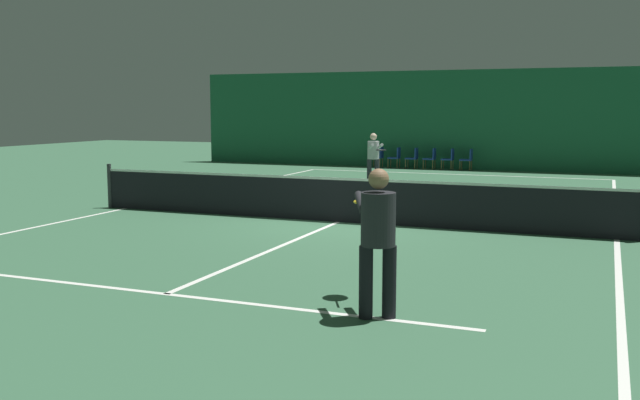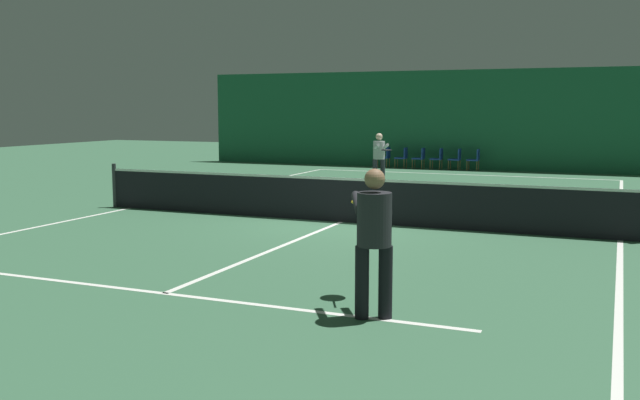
{
  "view_description": "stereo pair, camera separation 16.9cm",
  "coord_description": "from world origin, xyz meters",
  "px_view_note": "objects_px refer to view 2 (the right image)",
  "views": [
    {
      "loc": [
        5.27,
        -14.05,
        2.42
      ],
      "look_at": [
        1.15,
        -3.88,
        1.0
      ],
      "focal_mm": 40.0,
      "sensor_mm": 36.0,
      "label": 1
    },
    {
      "loc": [
        5.42,
        -13.99,
        2.42
      ],
      "look_at": [
        1.15,
        -3.88,
        1.0
      ],
      "focal_mm": 40.0,
      "sensor_mm": 36.0,
      "label": 2
    }
  ],
  "objects_px": {
    "player_far": "(379,155)",
    "courtside_chair_1": "(403,156)",
    "tennis_net": "(341,198)",
    "courtside_chair_4": "(456,158)",
    "courtside_chair_0": "(385,156)",
    "courtside_chair_2": "(420,157)",
    "courtside_chair_5": "(475,158)",
    "player_near": "(374,231)",
    "courtside_chair_3": "(438,157)"
  },
  "relations": [
    {
      "from": "player_near",
      "to": "courtside_chair_4",
      "type": "distance_m",
      "value": 20.31
    },
    {
      "from": "courtside_chair_0",
      "to": "courtside_chair_4",
      "type": "xyz_separation_m",
      "value": [
        2.9,
        0.0,
        0.0
      ]
    },
    {
      "from": "player_near",
      "to": "player_far",
      "type": "distance_m",
      "value": 14.69
    },
    {
      "from": "player_far",
      "to": "courtside_chair_4",
      "type": "bearing_deg",
      "value": 137.41
    },
    {
      "from": "courtside_chair_0",
      "to": "courtside_chair_2",
      "type": "relative_size",
      "value": 1.0
    },
    {
      "from": "player_far",
      "to": "courtside_chair_1",
      "type": "xyz_separation_m",
      "value": [
        -0.99,
        6.05,
        -0.46
      ]
    },
    {
      "from": "courtside_chair_5",
      "to": "player_far",
      "type": "bearing_deg",
      "value": -17.47
    },
    {
      "from": "tennis_net",
      "to": "player_far",
      "type": "height_order",
      "value": "player_far"
    },
    {
      "from": "courtside_chair_1",
      "to": "player_far",
      "type": "bearing_deg",
      "value": 9.33
    },
    {
      "from": "courtside_chair_2",
      "to": "player_near",
      "type": "bearing_deg",
      "value": 13.46
    },
    {
      "from": "player_near",
      "to": "courtside_chair_2",
      "type": "xyz_separation_m",
      "value": [
        -4.79,
        20.02,
        -0.53
      ]
    },
    {
      "from": "tennis_net",
      "to": "player_near",
      "type": "distance_m",
      "value": 6.98
    },
    {
      "from": "player_far",
      "to": "courtside_chair_3",
      "type": "distance_m",
      "value": 6.08
    },
    {
      "from": "courtside_chair_0",
      "to": "courtside_chair_1",
      "type": "xyz_separation_m",
      "value": [
        0.72,
        0.0,
        0.0
      ]
    },
    {
      "from": "courtside_chair_3",
      "to": "courtside_chair_5",
      "type": "height_order",
      "value": "same"
    },
    {
      "from": "player_near",
      "to": "player_far",
      "type": "xyz_separation_m",
      "value": [
        -4.52,
        13.98,
        -0.07
      ]
    },
    {
      "from": "player_near",
      "to": "courtside_chair_3",
      "type": "relative_size",
      "value": 2.07
    },
    {
      "from": "player_far",
      "to": "courtside_chair_2",
      "type": "xyz_separation_m",
      "value": [
        -0.27,
        6.05,
        -0.46
      ]
    },
    {
      "from": "courtside_chair_4",
      "to": "courtside_chair_1",
      "type": "bearing_deg",
      "value": -90.0
    },
    {
      "from": "courtside_chair_1",
      "to": "courtside_chair_0",
      "type": "bearing_deg",
      "value": -90.0
    },
    {
      "from": "tennis_net",
      "to": "courtside_chair_0",
      "type": "xyz_separation_m",
      "value": [
        -3.38,
        13.68,
        -0.03
      ]
    },
    {
      "from": "player_far",
      "to": "courtside_chair_3",
      "type": "relative_size",
      "value": 1.93
    },
    {
      "from": "player_near",
      "to": "courtside_chair_3",
      "type": "distance_m",
      "value": 20.44
    },
    {
      "from": "courtside_chair_2",
      "to": "courtside_chair_3",
      "type": "height_order",
      "value": "same"
    },
    {
      "from": "courtside_chair_0",
      "to": "courtside_chair_2",
      "type": "distance_m",
      "value": 1.45
    },
    {
      "from": "player_near",
      "to": "courtside_chair_1",
      "type": "relative_size",
      "value": 2.07
    },
    {
      "from": "player_far",
      "to": "courtside_chair_1",
      "type": "distance_m",
      "value": 6.14
    },
    {
      "from": "courtside_chair_2",
      "to": "courtside_chair_5",
      "type": "height_order",
      "value": "same"
    },
    {
      "from": "courtside_chair_0",
      "to": "courtside_chair_3",
      "type": "bearing_deg",
      "value": 90.0
    },
    {
      "from": "courtside_chair_2",
      "to": "courtside_chair_4",
      "type": "distance_m",
      "value": 1.45
    },
    {
      "from": "courtside_chair_2",
      "to": "courtside_chair_3",
      "type": "relative_size",
      "value": 1.0
    },
    {
      "from": "courtside_chair_3",
      "to": "player_near",
      "type": "bearing_deg",
      "value": 11.48
    },
    {
      "from": "tennis_net",
      "to": "courtside_chair_4",
      "type": "distance_m",
      "value": 13.69
    },
    {
      "from": "courtside_chair_4",
      "to": "tennis_net",
      "type": "bearing_deg",
      "value": 2.02
    },
    {
      "from": "courtside_chair_1",
      "to": "courtside_chair_5",
      "type": "bearing_deg",
      "value": 90.0
    },
    {
      "from": "courtside_chair_0",
      "to": "courtside_chair_2",
      "type": "height_order",
      "value": "same"
    },
    {
      "from": "courtside_chair_3",
      "to": "courtside_chair_4",
      "type": "height_order",
      "value": "same"
    },
    {
      "from": "courtside_chair_0",
      "to": "courtside_chair_2",
      "type": "xyz_separation_m",
      "value": [
        1.45,
        0.0,
        0.0
      ]
    },
    {
      "from": "courtside_chair_4",
      "to": "courtside_chair_5",
      "type": "xyz_separation_m",
      "value": [
        0.72,
        0.0,
        0.0
      ]
    },
    {
      "from": "courtside_chair_1",
      "to": "courtside_chair_4",
      "type": "relative_size",
      "value": 1.0
    },
    {
      "from": "courtside_chair_1",
      "to": "courtside_chair_4",
      "type": "xyz_separation_m",
      "value": [
        2.17,
        0.0,
        0.0
      ]
    },
    {
      "from": "tennis_net",
      "to": "courtside_chair_2",
      "type": "xyz_separation_m",
      "value": [
        -1.93,
        13.68,
        -0.03
      ]
    },
    {
      "from": "tennis_net",
      "to": "player_far",
      "type": "distance_m",
      "value": 7.82
    },
    {
      "from": "player_far",
      "to": "courtside_chair_4",
      "type": "distance_m",
      "value": 6.18
    },
    {
      "from": "courtside_chair_2",
      "to": "courtside_chair_5",
      "type": "bearing_deg",
      "value": 90.0
    },
    {
      "from": "courtside_chair_3",
      "to": "courtside_chair_4",
      "type": "relative_size",
      "value": 1.0
    },
    {
      "from": "courtside_chair_3",
      "to": "courtside_chair_0",
      "type": "bearing_deg",
      "value": -90.0
    },
    {
      "from": "courtside_chair_0",
      "to": "courtside_chair_5",
      "type": "xyz_separation_m",
      "value": [
        3.62,
        0.0,
        0.0
      ]
    },
    {
      "from": "player_near",
      "to": "courtside_chair_4",
      "type": "bearing_deg",
      "value": -16.65
    },
    {
      "from": "courtside_chair_3",
      "to": "courtside_chair_4",
      "type": "bearing_deg",
      "value": 90.0
    }
  ]
}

